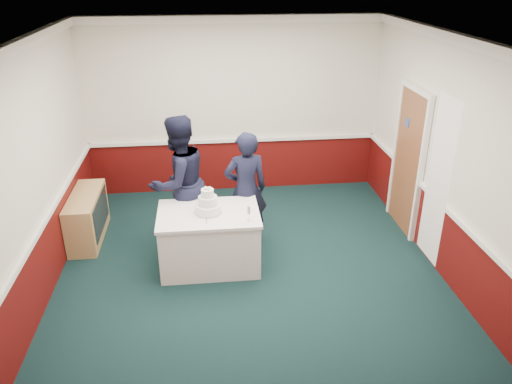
{
  "coord_description": "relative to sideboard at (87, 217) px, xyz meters",
  "views": [
    {
      "loc": [
        -0.53,
        -5.79,
        3.74
      ],
      "look_at": [
        0.1,
        -0.1,
        1.1
      ],
      "focal_mm": 35.0,
      "sensor_mm": 36.0,
      "label": 1
    }
  ],
  "objects": [
    {
      "name": "ground",
      "position": [
        2.28,
        -0.92,
        -0.35
      ],
      "size": [
        5.0,
        5.0,
        0.0
      ],
      "primitive_type": "plane",
      "color": "#11282B",
      "rests_on": "ground"
    },
    {
      "name": "room_shell",
      "position": [
        2.36,
        -0.31,
        1.62
      ],
      "size": [
        5.0,
        5.0,
        3.0
      ],
      "color": "silver",
      "rests_on": "ground"
    },
    {
      "name": "sideboard",
      "position": [
        0.0,
        0.0,
        0.0
      ],
      "size": [
        0.41,
        1.2,
        0.7
      ],
      "color": "tan",
      "rests_on": "ground"
    },
    {
      "name": "cake_table",
      "position": [
        1.76,
        -0.92,
        0.05
      ],
      "size": [
        1.32,
        0.92,
        0.79
      ],
      "color": "white",
      "rests_on": "ground"
    },
    {
      "name": "wedding_cake",
      "position": [
        1.76,
        -0.92,
        0.55
      ],
      "size": [
        0.35,
        0.35,
        0.36
      ],
      "color": "white",
      "rests_on": "cake_table"
    },
    {
      "name": "cake_knife",
      "position": [
        1.73,
        -1.12,
        0.44
      ],
      "size": [
        0.03,
        0.22,
        0.0
      ],
      "primitive_type": "cube",
      "rotation": [
        0.0,
        0.0,
        0.05
      ],
      "color": "silver",
      "rests_on": "cake_table"
    },
    {
      "name": "champagne_flute",
      "position": [
        2.26,
        -1.2,
        0.58
      ],
      "size": [
        0.05,
        0.05,
        0.21
      ],
      "color": "silver",
      "rests_on": "cake_table"
    },
    {
      "name": "person_man",
      "position": [
        1.37,
        -0.27,
        0.6
      ],
      "size": [
        1.18,
        1.15,
        1.91
      ],
      "primitive_type": "imported",
      "rotation": [
        0.0,
        0.0,
        3.84
      ],
      "color": "black",
      "rests_on": "ground"
    },
    {
      "name": "person_woman",
      "position": [
        2.3,
        -0.36,
        0.49
      ],
      "size": [
        0.67,
        0.49,
        1.69
      ],
      "primitive_type": "imported",
      "rotation": [
        0.0,
        0.0,
        3.3
      ],
      "color": "black",
      "rests_on": "ground"
    }
  ]
}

